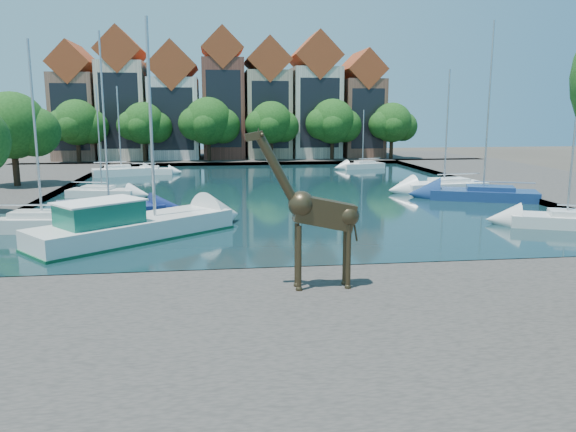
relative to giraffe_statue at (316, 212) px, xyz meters
name	(u,v)px	position (x,y,z in m)	size (l,w,h in m)	color
ground	(345,276)	(1.76, 2.86, -3.26)	(160.00, 160.00, 0.00)	#38332B
water_basin	(279,193)	(1.76, 26.86, -3.22)	(38.00, 50.00, 0.08)	black
near_quay	(399,337)	(1.76, -4.14, -3.01)	(50.00, 14.00, 0.50)	#443F3A
far_quay	(253,159)	(1.76, 58.86, -3.01)	(60.00, 16.00, 0.50)	#443F3A
right_quay	(559,185)	(26.76, 26.86, -3.01)	(14.00, 52.00, 0.50)	#443F3A
townhouse_west_end	(78,106)	(-21.24, 58.85, 4.10)	(5.44, 9.18, 14.93)	#855C48
townhouse_west_mid	(124,100)	(-15.24, 58.85, 4.98)	(5.94, 9.18, 16.79)	beige
townhouse_west_inner	(174,107)	(-8.74, 58.85, 4.09)	(6.43, 9.18, 15.15)	white
townhouse_center	(223,99)	(-2.24, 58.85, 5.11)	(5.44, 9.18, 16.93)	brown
townhouse_east_inner	(267,104)	(3.76, 58.85, 4.48)	(5.94, 9.18, 15.79)	tan
townhouse_east_mid	(314,101)	(10.26, 58.85, 4.85)	(6.43, 9.18, 16.65)	beige
townhouse_east_end	(360,108)	(16.76, 58.85, 3.85)	(5.44, 9.18, 14.43)	brown
far_tree_far_west	(78,124)	(-20.14, 53.35, 1.93)	(7.28, 5.60, 7.68)	#332114
far_tree_west	(144,125)	(-12.15, 53.35, 1.82)	(6.76, 5.20, 7.36)	#332114
far_tree_mid_west	(209,123)	(-4.13, 53.35, 2.04)	(7.80, 6.00, 8.00)	#332114
far_tree_mid_east	(272,124)	(3.86, 53.35, 1.87)	(7.02, 5.40, 7.52)	#332114
far_tree_east	(333,123)	(11.86, 53.35, 1.98)	(7.54, 5.80, 7.84)	#332114
far_tree_far_east	(393,124)	(19.85, 53.35, 1.82)	(6.76, 5.20, 7.36)	#332114
side_tree_left_far	(14,128)	(-20.14, 30.85, 2.13)	(7.28, 5.60, 7.88)	#332114
giraffe_statue	(316,212)	(0.00, 0.00, 0.00)	(3.92, 0.69, 5.61)	#352B1A
motorsailer	(128,224)	(-8.07, 10.45, -2.30)	(10.43, 9.33, 11.44)	silver
sailboat_left_a	(42,220)	(-13.24, 13.48, -2.55)	(6.05, 2.66, 10.48)	silver
sailboat_left_b	(109,209)	(-10.24, 17.23, -2.63)	(7.04, 4.55, 11.44)	navy
sailboat_left_c	(102,191)	(-12.37, 26.17, -2.69)	(5.56, 2.97, 8.67)	silver
sailboat_left_d	(121,170)	(-13.24, 41.10, -2.56)	(6.09, 3.65, 9.18)	white
sailboat_left_e	(152,170)	(-10.24, 42.26, -2.68)	(4.50, 1.75, 8.38)	white
sailboat_right_a	(567,218)	(16.76, 10.59, -2.64)	(6.58, 4.37, 9.65)	silver
sailboat_right_b	(483,192)	(16.76, 20.99, -2.59)	(8.26, 5.42, 13.17)	navy
sailboat_right_c	(444,185)	(15.58, 25.66, -2.59)	(7.27, 3.30, 10.02)	white
sailboat_right_d	(362,165)	(13.76, 45.35, -2.71)	(5.43, 3.09, 6.80)	silver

